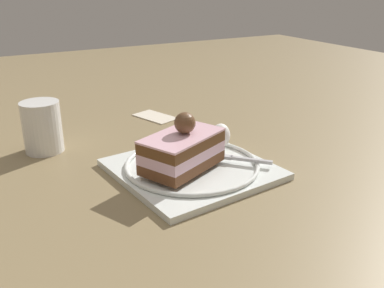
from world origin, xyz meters
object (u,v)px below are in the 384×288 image
object	(u,v)px
dessert_plate	(192,167)
fork	(237,158)
drink_glass_near	(43,130)
folded_napkin	(155,116)
cake_slice	(182,149)
whipped_cream_dollop	(221,135)

from	to	relation	value
dessert_plate	fork	size ratio (longest dim) A/B	2.97
drink_glass_near	folded_napkin	world-z (taller)	drink_glass_near
cake_slice	drink_glass_near	xyz separation A→B (m)	(-0.21, -0.16, -0.01)
dessert_plate	drink_glass_near	world-z (taller)	drink_glass_near
fork	cake_slice	bearing A→B (deg)	-101.56
cake_slice	fork	xyz separation A→B (m)	(0.02, 0.09, -0.03)
dessert_plate	folded_napkin	xyz separation A→B (m)	(-0.28, 0.06, -0.01)
dessert_plate	folded_napkin	distance (m)	0.28
whipped_cream_dollop	drink_glass_near	world-z (taller)	drink_glass_near
fork	drink_glass_near	size ratio (longest dim) A/B	0.92
dessert_plate	drink_glass_near	bearing A→B (deg)	-137.73
dessert_plate	cake_slice	world-z (taller)	cake_slice
dessert_plate	whipped_cream_dollop	bearing A→B (deg)	114.39
whipped_cream_dollop	drink_glass_near	distance (m)	0.30
drink_glass_near	folded_napkin	size ratio (longest dim) A/B	0.94
whipped_cream_dollop	cake_slice	bearing A→B (deg)	-66.57
dessert_plate	whipped_cream_dollop	size ratio (longest dim) A/B	5.98
drink_glass_near	cake_slice	bearing A→B (deg)	37.61
drink_glass_near	fork	bearing A→B (deg)	47.66
fork	folded_napkin	bearing A→B (deg)	-179.60
dessert_plate	cake_slice	bearing A→B (deg)	-69.90
cake_slice	whipped_cream_dollop	xyz separation A→B (m)	(-0.04, 0.09, -0.01)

